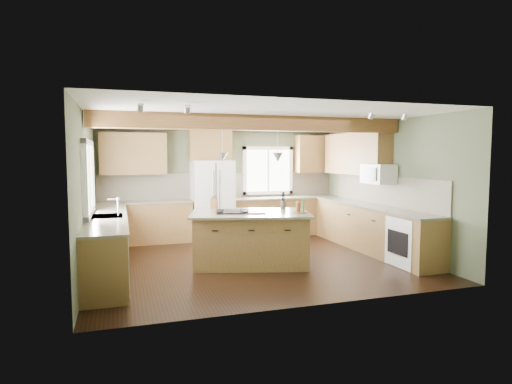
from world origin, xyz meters
name	(u,v)px	position (x,y,z in m)	size (l,w,h in m)	color
floor	(253,260)	(0.00, 0.00, 0.00)	(5.60, 5.60, 0.00)	black
ceiling	(253,117)	(0.00, 0.00, 2.60)	(5.60, 5.60, 0.00)	silver
wall_back	(221,182)	(0.00, 2.50, 1.30)	(5.60, 5.60, 0.00)	#4F573E
wall_left	(86,194)	(-2.80, 0.00, 1.30)	(5.00, 5.00, 0.00)	#4F573E
wall_right	(386,186)	(2.80, 0.00, 1.30)	(5.00, 5.00, 0.00)	#4F573E
ceiling_beam	(257,123)	(0.00, -0.23, 2.47)	(5.55, 0.26, 0.26)	#563318
soffit_trim	(222,128)	(0.00, 2.40, 2.54)	(5.55, 0.20, 0.10)	#563318
backsplash_back	(222,185)	(0.00, 2.48, 1.21)	(5.58, 0.03, 0.58)	brown
backsplash_right	(384,190)	(2.78, 0.05, 1.21)	(0.03, 3.70, 0.58)	brown
base_cab_back_left	(145,223)	(-1.79, 2.20, 0.44)	(2.02, 0.60, 0.88)	brown
counter_back_left	(144,202)	(-1.79, 2.20, 0.90)	(2.06, 0.64, 0.04)	brown
base_cab_back_right	(285,217)	(1.49, 2.20, 0.44)	(2.62, 0.60, 0.88)	brown
counter_back_right	(285,198)	(1.49, 2.20, 0.90)	(2.66, 0.64, 0.04)	brown
base_cab_left	(108,245)	(-2.50, 0.05, 0.44)	(0.60, 3.70, 0.88)	brown
counter_left	(107,217)	(-2.50, 0.05, 0.90)	(0.64, 3.74, 0.04)	brown
base_cab_right	(371,229)	(2.50, 0.05, 0.44)	(0.60, 3.70, 0.88)	brown
counter_right	(371,206)	(2.50, 0.05, 0.90)	(0.64, 3.74, 0.04)	brown
upper_cab_back_left	(133,154)	(-1.99, 2.33, 1.95)	(1.40, 0.35, 0.90)	brown
upper_cab_over_fridge	(210,145)	(-0.30, 2.33, 2.15)	(0.96, 0.35, 0.70)	brown
upper_cab_right	(356,154)	(2.62, 0.90, 1.95)	(0.35, 2.20, 0.90)	brown
upper_cab_back_corner	(314,154)	(2.30, 2.33, 1.95)	(0.90, 0.35, 0.90)	brown
window_left	(87,178)	(-2.78, 0.05, 1.55)	(0.04, 1.60, 1.05)	white
window_back	(268,170)	(1.15, 2.48, 1.55)	(1.10, 0.04, 1.00)	white
sink	(107,217)	(-2.50, 0.05, 0.91)	(0.50, 0.65, 0.03)	#262628
faucet	(118,208)	(-2.32, 0.05, 1.05)	(0.02, 0.02, 0.28)	#B2B2B7
dishwasher	(106,264)	(-2.49, -1.25, 0.43)	(0.60, 0.60, 0.84)	white
oven	(412,242)	(2.49, -1.25, 0.43)	(0.60, 0.72, 0.84)	white
microwave	(378,174)	(2.58, -0.05, 1.55)	(0.40, 0.70, 0.38)	white
pendant_left	(222,157)	(-0.58, -0.10, 1.88)	(0.18, 0.18, 0.16)	#B2B2B7
pendant_right	(278,157)	(0.35, -0.35, 1.88)	(0.18, 0.18, 0.16)	#B2B2B7
refrigerator	(212,200)	(-0.30, 2.12, 0.90)	(0.90, 0.74, 1.80)	white
island	(250,239)	(-0.12, -0.23, 0.44)	(1.92, 1.17, 0.88)	brown
island_top	(250,213)	(-0.12, -0.23, 0.90)	(2.05, 1.30, 0.04)	brown
cooktop	(241,212)	(-0.27, -0.19, 0.93)	(0.83, 0.55, 0.02)	black
knife_block	(214,204)	(-0.62, 0.42, 1.02)	(0.12, 0.09, 0.20)	brown
utensil_crock	(283,205)	(0.61, 0.05, 0.99)	(0.11, 0.11, 0.14)	#38322C
bottle_tray	(301,206)	(0.70, -0.56, 1.03)	(0.24, 0.24, 0.22)	brown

